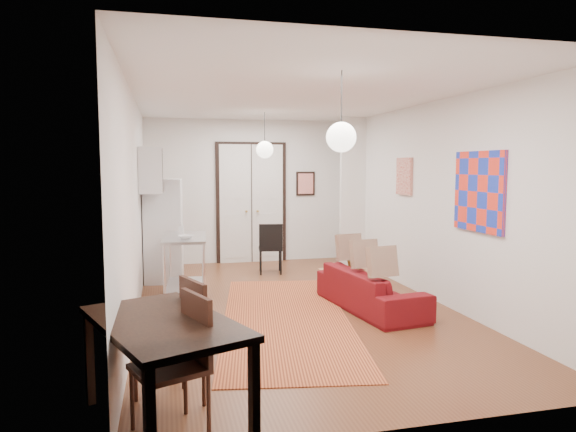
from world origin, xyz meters
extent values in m
plane|color=brown|center=(0.00, 0.00, 0.00)|extent=(7.00, 7.00, 0.00)
cube|color=white|center=(0.00, 0.00, 2.90)|extent=(4.20, 7.00, 0.02)
cube|color=silver|center=(0.00, 3.50, 1.45)|extent=(4.20, 0.02, 2.90)
cube|color=silver|center=(0.00, -3.50, 1.45)|extent=(4.20, 0.02, 2.90)
cube|color=silver|center=(-2.10, 0.00, 1.45)|extent=(0.02, 7.00, 2.90)
cube|color=silver|center=(2.10, 0.00, 1.45)|extent=(0.02, 7.00, 2.90)
cube|color=white|center=(0.00, 3.46, 1.20)|extent=(1.44, 0.06, 2.50)
cube|color=silver|center=(1.85, 2.55, 1.45)|extent=(0.50, 0.10, 2.90)
cube|color=silver|center=(-1.92, 1.50, 1.90)|extent=(0.35, 1.00, 0.70)
cube|color=red|center=(2.08, -1.25, 1.65)|extent=(0.05, 1.00, 1.00)
cube|color=beige|center=(2.08, 0.80, 1.80)|extent=(0.05, 0.50, 0.60)
cube|color=red|center=(1.15, 3.47, 1.60)|extent=(0.40, 0.03, 0.50)
cube|color=#915B3C|center=(-2.07, 2.00, 1.95)|extent=(0.03, 0.44, 0.54)
sphere|color=silver|center=(0.00, 2.00, 2.25)|extent=(0.30, 0.30, 0.30)
cylinder|color=black|center=(0.00, 2.00, 2.65)|extent=(0.01, 0.01, 0.50)
sphere|color=silver|center=(0.00, -2.00, 2.25)|extent=(0.30, 0.30, 0.30)
cylinder|color=black|center=(0.00, -2.00, 2.65)|extent=(0.01, 0.01, 0.50)
cube|color=#C36030|center=(-0.23, -0.55, 0.01)|extent=(2.26, 4.43, 0.01)
imported|color=maroon|center=(1.00, -0.42, 0.28)|extent=(1.00, 1.99, 0.56)
cube|color=tan|center=(0.99, 0.41, 0.36)|extent=(0.87, 0.52, 0.04)
cube|color=tan|center=(0.61, 0.22, 0.17)|extent=(0.05, 0.05, 0.34)
cube|color=tan|center=(1.36, 0.22, 0.17)|extent=(0.05, 0.05, 0.34)
cube|color=tan|center=(0.61, 0.60, 0.17)|extent=(0.05, 0.05, 0.34)
cube|color=tan|center=(1.36, 0.60, 0.17)|extent=(0.05, 0.05, 0.34)
imported|color=#395F2B|center=(1.09, 0.41, 0.56)|extent=(0.35, 0.31, 0.37)
cube|color=silver|center=(-1.44, 0.78, 0.91)|extent=(0.70, 1.26, 0.04)
cube|color=silver|center=(-1.44, 0.78, 0.18)|extent=(0.66, 1.22, 0.03)
cylinder|color=silver|center=(-1.71, 0.21, 0.46)|extent=(0.04, 0.04, 0.91)
cylinder|color=silver|center=(-1.18, 0.21, 0.46)|extent=(0.04, 0.04, 0.91)
cylinder|color=silver|center=(-1.71, 1.35, 0.46)|extent=(0.04, 0.04, 0.91)
cylinder|color=silver|center=(-1.18, 1.35, 0.46)|extent=(0.04, 0.04, 0.91)
imported|color=beige|center=(-1.44, 0.48, 0.96)|extent=(0.24, 0.24, 0.05)
imported|color=teal|center=(-1.49, 1.03, 1.03)|extent=(0.09, 0.10, 0.19)
cube|color=silver|center=(-1.75, 2.01, 0.87)|extent=(0.66, 0.66, 1.75)
cube|color=black|center=(-1.75, -3.02, 0.79)|extent=(1.34, 1.69, 0.05)
cube|color=black|center=(-2.12, -3.71, 0.38)|extent=(0.08, 0.08, 0.76)
cube|color=black|center=(-1.38, -3.71, 0.38)|extent=(0.08, 0.08, 0.76)
cube|color=black|center=(-2.12, -2.33, 0.38)|extent=(0.08, 0.08, 0.76)
cube|color=black|center=(-1.38, -2.33, 0.38)|extent=(0.08, 0.08, 0.76)
cube|color=#341910|center=(-1.72, -2.67, 0.49)|extent=(0.63, 0.61, 0.04)
cube|color=#341910|center=(-1.72, -2.45, 0.76)|extent=(0.21, 0.45, 0.51)
cylinder|color=#341910|center=(-1.92, -2.88, 0.24)|extent=(0.03, 0.03, 0.49)
cylinder|color=#341910|center=(-1.51, -2.88, 0.24)|extent=(0.03, 0.03, 0.49)
cylinder|color=#341910|center=(-1.92, -2.46, 0.24)|extent=(0.03, 0.03, 0.49)
cylinder|color=#341910|center=(-1.51, -2.46, 0.24)|extent=(0.03, 0.03, 0.49)
cube|color=#341910|center=(-1.72, -3.15, 0.49)|extent=(0.63, 0.61, 0.04)
cube|color=#341910|center=(-1.72, -2.93, 0.76)|extent=(0.21, 0.45, 0.51)
cylinder|color=#341910|center=(-1.92, -3.36, 0.24)|extent=(0.03, 0.03, 0.49)
cylinder|color=#341910|center=(-1.51, -3.36, 0.24)|extent=(0.03, 0.03, 0.49)
cylinder|color=#341910|center=(-1.92, -2.94, 0.24)|extent=(0.03, 0.03, 0.49)
cylinder|color=#341910|center=(-1.51, -2.94, 0.24)|extent=(0.03, 0.03, 0.49)
cube|color=black|center=(0.15, 2.27, 0.45)|extent=(0.48, 0.48, 0.04)
cube|color=black|center=(0.15, 2.46, 0.70)|extent=(0.42, 0.10, 0.45)
cylinder|color=black|center=(-0.03, 2.09, 0.23)|extent=(0.03, 0.03, 0.45)
cylinder|color=black|center=(0.33, 2.09, 0.23)|extent=(0.03, 0.03, 0.45)
cylinder|color=black|center=(-0.03, 2.45, 0.23)|extent=(0.03, 0.03, 0.45)
cylinder|color=black|center=(0.33, 2.45, 0.23)|extent=(0.03, 0.03, 0.45)
camera|label=1|loc=(-1.72, -6.87, 1.96)|focal=32.00mm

